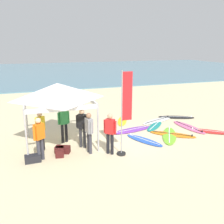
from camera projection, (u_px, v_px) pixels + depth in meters
name	position (u px, v px, depth m)	size (l,w,h in m)	color
ground_plane	(111.00, 141.00, 11.34)	(80.00, 80.00, 0.00)	beige
sea	(51.00, 71.00, 40.18)	(80.00, 36.00, 0.10)	#568499
canopy_tent	(58.00, 91.00, 10.41)	(2.89, 2.89, 2.75)	#B7B7BC
surfboard_white	(157.00, 120.00, 14.24)	(2.42, 1.40, 0.19)	white
surfboard_black	(176.00, 117.00, 14.89)	(2.20, 1.40, 0.19)	black
surfboard_purple	(132.00, 130.00, 12.68)	(2.42, 1.08, 0.19)	purple
surfboard_pink	(189.00, 127.00, 13.11)	(0.91, 2.37, 0.19)	pink
surfboard_orange	(173.00, 134.00, 12.05)	(2.11, 1.87, 0.19)	orange
surfboard_yellow	(122.00, 121.00, 14.18)	(1.24, 1.91, 0.19)	yellow
surfboard_blue	(144.00, 140.00, 11.33)	(1.38, 2.07, 0.19)	blue
surfboard_teal	(155.00, 126.00, 13.28)	(1.73, 1.68, 0.19)	#19847F
surfboard_red	(210.00, 131.00, 12.45)	(2.03, 1.75, 0.19)	red
surfboard_lime	(169.00, 135.00, 11.92)	(1.82, 2.41, 0.19)	#7AD12D
person_grey	(89.00, 130.00, 9.84)	(0.28, 0.54, 1.71)	#383842
person_red	(110.00, 131.00, 9.75)	(0.43, 0.40, 1.71)	black
person_black	(82.00, 126.00, 10.37)	(0.47, 0.39, 1.71)	#2D2D33
person_orange	(39.00, 136.00, 9.19)	(0.44, 0.40, 1.71)	#383842
person_green	(64.00, 122.00, 10.94)	(0.54, 0.29, 1.71)	black
person_yellow	(41.00, 128.00, 10.05)	(0.40, 0.45, 1.71)	#2D2D33
banner_flag	(124.00, 117.00, 9.55)	(0.60, 0.36, 3.40)	#99999E
gear_bag_near_tent	(63.00, 149.00, 10.07)	(0.60, 0.32, 0.28)	#4C1919
gear_bag_by_pole	(60.00, 152.00, 9.84)	(0.60, 0.32, 0.28)	#4C1919
gear_bag_on_sand	(33.00, 159.00, 9.27)	(0.60, 0.32, 0.28)	#232328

